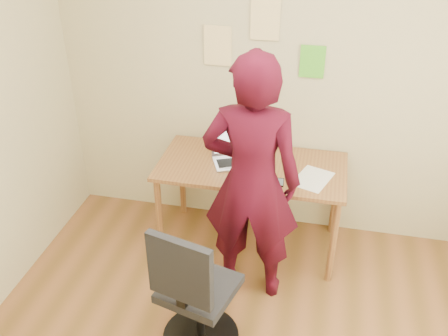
% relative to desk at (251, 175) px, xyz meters
% --- Properties ---
extents(room, '(3.58, 3.58, 2.78)m').
position_rel_desk_xyz_m(room, '(0.15, -1.38, 0.70)').
color(room, brown).
rests_on(room, ground).
extents(desk, '(1.40, 0.70, 0.74)m').
position_rel_desk_xyz_m(desk, '(0.00, 0.00, 0.00)').
color(desk, olive).
rests_on(desk, ground).
extents(laptop, '(0.41, 0.39, 0.23)m').
position_rel_desk_xyz_m(laptop, '(-0.14, 0.05, 0.14)').
color(laptop, silver).
rests_on(laptop, desk).
extents(paper_sheet, '(0.32, 0.37, 0.00)m').
position_rel_desk_xyz_m(paper_sheet, '(0.46, -0.10, 0.09)').
color(paper_sheet, white).
rests_on(paper_sheet, desk).
extents(phone, '(0.06, 0.11, 0.01)m').
position_rel_desk_xyz_m(phone, '(0.24, -0.20, 0.09)').
color(phone, black).
rests_on(phone, desk).
extents(wall_note_left, '(0.21, 0.00, 0.30)m').
position_rel_desk_xyz_m(wall_note_left, '(-0.34, 0.36, 0.86)').
color(wall_note_left, '#F9DB95').
rests_on(wall_note_left, room).
extents(wall_note_mid, '(0.21, 0.00, 0.30)m').
position_rel_desk_xyz_m(wall_note_mid, '(0.01, 0.36, 1.08)').
color(wall_note_mid, '#F9DB95').
rests_on(wall_note_mid, room).
extents(wall_note_right, '(0.18, 0.00, 0.24)m').
position_rel_desk_xyz_m(wall_note_right, '(0.36, 0.36, 0.79)').
color(wall_note_right, '#56C72C').
rests_on(wall_note_right, room).
extents(office_chair, '(0.51, 0.52, 0.95)m').
position_rel_desk_xyz_m(office_chair, '(-0.16, -1.09, -0.25)').
color(office_chair, black).
rests_on(office_chair, ground).
extents(person, '(0.66, 0.44, 1.78)m').
position_rel_desk_xyz_m(person, '(0.07, -0.47, 0.24)').
color(person, '#3D0817').
rests_on(person, ground).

